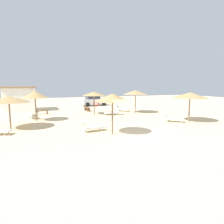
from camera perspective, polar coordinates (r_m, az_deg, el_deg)
name	(u,v)px	position (r m, az deg, el deg)	size (l,w,h in m)	color
ground_plane	(127,135)	(14.08, 4.36, -6.44)	(80.00, 80.00, 0.00)	beige
parasol_0	(135,92)	(24.37, 6.69, 5.58)	(3.01, 3.01, 2.75)	#75604C
parasol_1	(190,95)	(19.87, 21.37, 4.48)	(3.20, 3.20, 2.74)	#75604C
parasol_2	(94,94)	(22.99, -5.15, 5.17)	(2.71, 2.71, 2.64)	#75604C
parasol_3	(112,98)	(13.70, 0.14, 4.11)	(2.51, 2.51, 2.86)	#75604C
parasol_4	(9,99)	(17.39, -27.37, 3.27)	(3.14, 3.14, 2.59)	#75604C
parasol_5	(35,95)	(20.17, -21.08, 4.66)	(2.49, 2.49, 2.85)	#75604C
lounger_0	(122,109)	(25.81, 2.82, 0.92)	(1.65, 1.85, 0.80)	silver
lounger_1	(173,119)	(19.44, 16.96, -1.79)	(1.80, 1.77, 0.73)	silver
lounger_2	(113,112)	(22.66, 0.16, -0.06)	(1.95, 1.02, 0.78)	silver
lounger_3	(92,127)	(14.94, -5.70, -4.33)	(1.93, 0.95, 0.80)	silver
lounger_5	(33,115)	(21.90, -21.58, -0.93)	(1.10, 1.99, 0.71)	silver
bench_0	(42,111)	(24.60, -19.27, 0.18)	(1.55, 0.68, 0.49)	brown
bench_1	(87,108)	(26.22, -7.13, 1.03)	(0.55, 1.53, 0.49)	brown
parked_car	(94,101)	(32.51, -5.24, 3.25)	(4.11, 2.22, 1.72)	silver
beach_cabana	(20,98)	(28.94, -24.74, 3.54)	(4.22, 4.31, 3.20)	white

